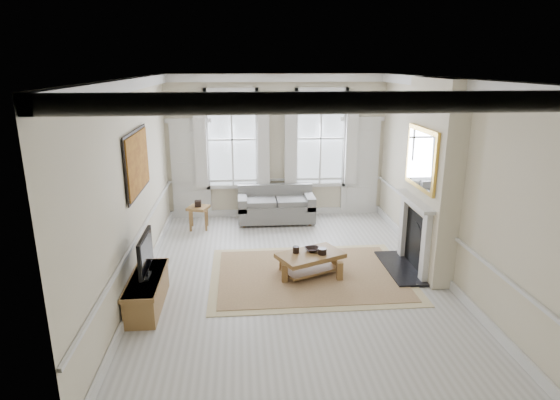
{
  "coord_description": "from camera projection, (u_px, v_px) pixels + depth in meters",
  "views": [
    {
      "loc": [
        -0.87,
        -7.43,
        3.61
      ],
      "look_at": [
        -0.17,
        0.62,
        1.25
      ],
      "focal_mm": 30.0,
      "sensor_mm": 36.0,
      "label": 1
    }
  ],
  "objects": [
    {
      "name": "floor",
      "position": [
        293.0,
        278.0,
        8.19
      ],
      "size": [
        7.2,
        7.2,
        0.0
      ],
      "primitive_type": "plane",
      "color": "#B7B5AD",
      "rests_on": "ground"
    },
    {
      "name": "ceiling",
      "position": [
        295.0,
        78.0,
        7.23
      ],
      "size": [
        7.2,
        7.2,
        0.0
      ],
      "primitive_type": "plane",
      "rotation": [
        3.14,
        0.0,
        0.0
      ],
      "color": "white",
      "rests_on": "back_wall"
    },
    {
      "name": "back_wall",
      "position": [
        277.0,
        147.0,
        11.15
      ],
      "size": [
        5.2,
        0.0,
        5.2
      ],
      "primitive_type": "plane",
      "rotation": [
        1.57,
        0.0,
        0.0
      ],
      "color": "beige",
      "rests_on": "floor"
    },
    {
      "name": "left_wall",
      "position": [
        133.0,
        188.0,
        7.5
      ],
      "size": [
        0.0,
        7.2,
        7.2
      ],
      "primitive_type": "plane",
      "rotation": [
        1.57,
        0.0,
        1.57
      ],
      "color": "beige",
      "rests_on": "floor"
    },
    {
      "name": "right_wall",
      "position": [
        446.0,
        181.0,
        7.93
      ],
      "size": [
        0.0,
        7.2,
        7.2
      ],
      "primitive_type": "plane",
      "rotation": [
        1.57,
        0.0,
        -1.57
      ],
      "color": "beige",
      "rests_on": "floor"
    },
    {
      "name": "window_left",
      "position": [
        232.0,
        139.0,
        10.96
      ],
      "size": [
        1.26,
        0.2,
        2.2
      ],
      "primitive_type": null,
      "color": "#B2BCC6",
      "rests_on": "back_wall"
    },
    {
      "name": "window_right",
      "position": [
        321.0,
        138.0,
        11.14
      ],
      "size": [
        1.26,
        0.2,
        2.2
      ],
      "primitive_type": null,
      "color": "#B2BCC6",
      "rests_on": "back_wall"
    },
    {
      "name": "door_left",
      "position": [
        191.0,
        171.0,
        11.1
      ],
      "size": [
        0.9,
        0.08,
        2.3
      ],
      "primitive_type": "cube",
      "color": "silver",
      "rests_on": "floor"
    },
    {
      "name": "door_right",
      "position": [
        360.0,
        168.0,
        11.44
      ],
      "size": [
        0.9,
        0.08,
        2.3
      ],
      "primitive_type": "cube",
      "color": "silver",
      "rests_on": "floor"
    },
    {
      "name": "painting",
      "position": [
        137.0,
        162.0,
        7.69
      ],
      "size": [
        0.05,
        1.66,
        1.06
      ],
      "primitive_type": "cube",
      "color": "#BD7B20",
      "rests_on": "left_wall"
    },
    {
      "name": "chimney_breast",
      "position": [
        431.0,
        178.0,
        8.1
      ],
      "size": [
        0.35,
        1.7,
        3.38
      ],
      "primitive_type": "cube",
      "color": "beige",
      "rests_on": "floor"
    },
    {
      "name": "hearth",
      "position": [
        400.0,
        268.0,
        8.54
      ],
      "size": [
        0.55,
        1.5,
        0.05
      ],
      "primitive_type": "cube",
      "color": "black",
      "rests_on": "floor"
    },
    {
      "name": "fireplace",
      "position": [
        414.0,
        231.0,
        8.36
      ],
      "size": [
        0.21,
        1.45,
        1.33
      ],
      "color": "silver",
      "rests_on": "floor"
    },
    {
      "name": "mirror",
      "position": [
        421.0,
        159.0,
        7.99
      ],
      "size": [
        0.06,
        1.26,
        1.06
      ],
      "primitive_type": "cube",
      "color": "gold",
      "rests_on": "chimney_breast"
    },
    {
      "name": "sofa",
      "position": [
        276.0,
        207.0,
        11.06
      ],
      "size": [
        1.77,
        0.86,
        0.84
      ],
      "color": "slate",
      "rests_on": "floor"
    },
    {
      "name": "side_table",
      "position": [
        198.0,
        211.0,
        10.54
      ],
      "size": [
        0.54,
        0.54,
        0.52
      ],
      "rotation": [
        0.0,
        0.0,
        -0.33
      ],
      "color": "brown",
      "rests_on": "floor"
    },
    {
      "name": "rug",
      "position": [
        310.0,
        275.0,
        8.29
      ],
      "size": [
        3.5,
        2.6,
        0.02
      ],
      "primitive_type": "cube",
      "color": "#906D4A",
      "rests_on": "floor"
    },
    {
      "name": "coffee_table",
      "position": [
        310.0,
        258.0,
        8.2
      ],
      "size": [
        1.28,
        1.05,
        0.42
      ],
      "rotation": [
        0.0,
        0.0,
        0.43
      ],
      "color": "brown",
      "rests_on": "rug"
    },
    {
      "name": "ceramic_pot_a",
      "position": [
        296.0,
        250.0,
        8.19
      ],
      "size": [
        0.12,
        0.12,
        0.12
      ],
      "primitive_type": "cylinder",
      "color": "black",
      "rests_on": "coffee_table"
    },
    {
      "name": "ceramic_pot_b",
      "position": [
        322.0,
        251.0,
        8.13
      ],
      "size": [
        0.15,
        0.15,
        0.11
      ],
      "primitive_type": "cylinder",
      "color": "black",
      "rests_on": "coffee_table"
    },
    {
      "name": "bowl",
      "position": [
        312.0,
        249.0,
        8.27
      ],
      "size": [
        0.31,
        0.31,
        0.06
      ],
      "primitive_type": "imported",
      "rotation": [
        0.0,
        0.0,
        0.21
      ],
      "color": "black",
      "rests_on": "coffee_table"
    },
    {
      "name": "tv_stand",
      "position": [
        147.0,
        292.0,
        7.16
      ],
      "size": [
        0.45,
        1.39,
        0.5
      ],
      "primitive_type": "cube",
      "color": "brown",
      "rests_on": "floor"
    },
    {
      "name": "tv",
      "position": [
        145.0,
        253.0,
        6.99
      ],
      "size": [
        0.08,
        0.9,
        0.68
      ],
      "color": "black",
      "rests_on": "tv_stand"
    }
  ]
}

